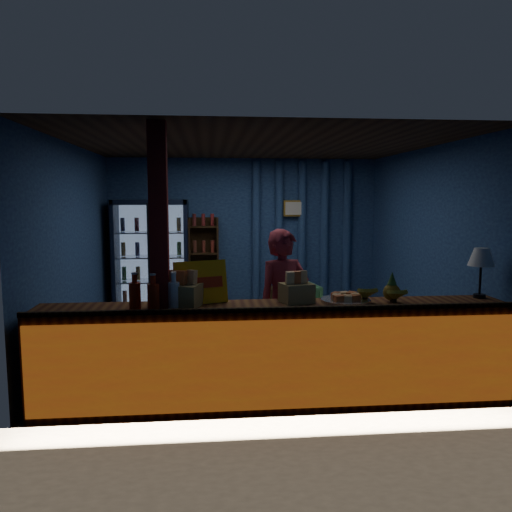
{
  "coord_description": "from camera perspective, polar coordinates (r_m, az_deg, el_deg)",
  "views": [
    {
      "loc": [
        -0.61,
        -6.39,
        1.94
      ],
      "look_at": [
        -0.02,
        -0.2,
        1.21
      ],
      "focal_mm": 35.0,
      "sensor_mm": 36.0,
      "label": 1
    }
  ],
  "objects": [
    {
      "name": "green_chair",
      "position": [
        8.12,
        4.89,
        -5.11
      ],
      "size": [
        0.68,
        0.7,
        0.56
      ],
      "primitive_type": "imported",
      "rotation": [
        0.0,
        0.0,
        3.31
      ],
      "color": "#51A25A",
      "rests_on": "ground"
    },
    {
      "name": "snack_box_centre",
      "position": [
        4.73,
        4.66,
        -4.07
      ],
      "size": [
        0.34,
        0.3,
        0.3
      ],
      "color": "olive",
      "rests_on": "counter"
    },
    {
      "name": "yellow_sign",
      "position": [
        4.67,
        -6.31,
        -3.03
      ],
      "size": [
        0.51,
        0.27,
        0.4
      ],
      "color": "#F8AF0D",
      "rests_on": "counter"
    },
    {
      "name": "snack_box_left",
      "position": [
        4.61,
        -8.36,
        -4.26
      ],
      "size": [
        0.38,
        0.35,
        0.33
      ],
      "color": "olive",
      "rests_on": "counter"
    },
    {
      "name": "framed_picture",
      "position": [
        8.61,
        4.36,
        5.45
      ],
      "size": [
        0.36,
        0.04,
        0.28
      ],
      "color": "gold",
      "rests_on": "room_walls"
    },
    {
      "name": "beverage_cooler",
      "position": [
        8.42,
        -11.78,
        -0.27
      ],
      "size": [
        1.2,
        0.62,
        1.9
      ],
      "color": "black",
      "rests_on": "ground"
    },
    {
      "name": "bottle_shelf",
      "position": [
        8.53,
        -5.97,
        -1.02
      ],
      "size": [
        0.5,
        0.28,
        1.6
      ],
      "color": "#342410",
      "rests_on": "ground"
    },
    {
      "name": "pastry_tray",
      "position": [
        4.85,
        10.19,
        -4.85
      ],
      "size": [
        0.48,
        0.48,
        0.08
      ],
      "color": "silver",
      "rests_on": "counter"
    },
    {
      "name": "shopkeeper",
      "position": [
        5.29,
        3.21,
        -5.67
      ],
      "size": [
        0.68,
        0.56,
        1.61
      ],
      "primitive_type": "imported",
      "rotation": [
        0.0,
        0.0,
        0.34
      ],
      "color": "maroon",
      "rests_on": "ground"
    },
    {
      "name": "soda_bottles",
      "position": [
        4.51,
        -11.58,
        -4.36
      ],
      "size": [
        0.44,
        0.18,
        0.33
      ],
      "color": "red",
      "rests_on": "counter"
    },
    {
      "name": "support_post",
      "position": [
        4.56,
        -10.92,
        -1.47
      ],
      "size": [
        0.16,
        0.16,
        2.6
      ],
      "primitive_type": "cube",
      "color": "maroon",
      "rests_on": "ground"
    },
    {
      "name": "room_walls",
      "position": [
        6.43,
        0.03,
        3.42
      ],
      "size": [
        4.6,
        4.6,
        4.6
      ],
      "color": "navy",
      "rests_on": "ground"
    },
    {
      "name": "counter",
      "position": [
        4.75,
        2.25,
        -11.21
      ],
      "size": [
        4.4,
        0.57,
        0.99
      ],
      "color": "brown",
      "rests_on": "ground"
    },
    {
      "name": "curtain_folds",
      "position": [
        8.7,
        5.26,
        2.49
      ],
      "size": [
        1.74,
        0.14,
        2.5
      ],
      "color": "navy",
      "rests_on": "room_walls"
    },
    {
      "name": "pineapple",
      "position": [
        4.93,
        15.25,
        -3.72
      ],
      "size": [
        0.16,
        0.16,
        0.28
      ],
      "color": "brown",
      "rests_on": "counter"
    },
    {
      "name": "ground",
      "position": [
        6.71,
        0.03,
        -10.08
      ],
      "size": [
        4.6,
        4.6,
        0.0
      ],
      "primitive_type": "plane",
      "color": "#515154",
      "rests_on": "ground"
    },
    {
      "name": "side_table",
      "position": [
        8.18,
        3.15,
        -5.24
      ],
      "size": [
        0.55,
        0.41,
        0.58
      ],
      "color": "#342410",
      "rests_on": "ground"
    },
    {
      "name": "table_lamp",
      "position": [
        5.36,
        24.35,
        -0.32
      ],
      "size": [
        0.25,
        0.25,
        0.5
      ],
      "color": "black",
      "rests_on": "counter"
    },
    {
      "name": "banana_bunches",
      "position": [
        4.88,
        14.01,
        -4.25
      ],
      "size": [
        0.47,
        0.29,
        0.16
      ],
      "color": "#BE9021",
      "rests_on": "counter"
    }
  ]
}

